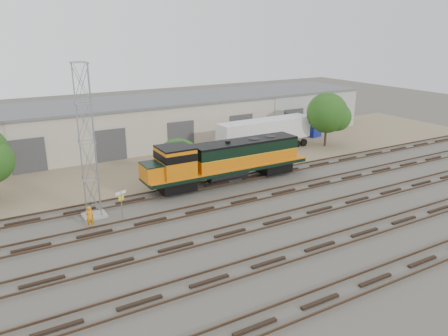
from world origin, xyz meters
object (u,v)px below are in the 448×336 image
worker (90,217)px  semi_trailer (267,131)px  signal_tower (87,145)px  locomotive (225,160)px

worker → semi_trailer: semi_trailer is taller
signal_tower → locomotive: bearing=6.5°
signal_tower → semi_trailer: size_ratio=0.96×
signal_tower → worker: (-0.71, -1.77, -4.64)m
worker → locomotive: bearing=-167.8°
locomotive → signal_tower: (-12.08, -1.38, 3.25)m
locomotive → signal_tower: signal_tower is taller
locomotive → worker: locomotive is taller
signal_tower → semi_trailer: 23.70m
signal_tower → worker: size_ratio=7.04×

